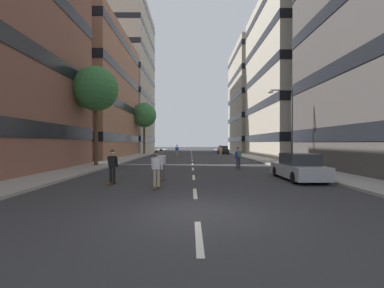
{
  "coord_description": "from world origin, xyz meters",
  "views": [
    {
      "loc": [
        -0.19,
        -7.83,
        2.14
      ],
      "look_at": [
        0.0,
        27.19,
        1.94
      ],
      "focal_mm": 24.14,
      "sensor_mm": 36.0,
      "label": 1
    }
  ],
  "objects_px": {
    "street_tree_mid": "(144,115)",
    "skater_2": "(221,150)",
    "skater_0": "(238,156)",
    "parked_car_near": "(223,150)",
    "street_tree_near": "(96,89)",
    "skater_4": "(177,150)",
    "parked_car_mid": "(298,168)",
    "skater_5": "(157,167)",
    "streetlamp_right": "(288,119)",
    "skater_1": "(113,165)",
    "skater_3": "(161,163)"
  },
  "relations": [
    {
      "from": "skater_1",
      "to": "skater_4",
      "type": "relative_size",
      "value": 1.0
    },
    {
      "from": "skater_1",
      "to": "skater_3",
      "type": "bearing_deg",
      "value": 26.73
    },
    {
      "from": "streetlamp_right",
      "to": "skater_2",
      "type": "xyz_separation_m",
      "value": [
        -3.73,
        16.26,
        -3.12
      ]
    },
    {
      "from": "parked_car_mid",
      "to": "skater_1",
      "type": "bearing_deg",
      "value": -172.09
    },
    {
      "from": "parked_car_mid",
      "to": "skater_5",
      "type": "height_order",
      "value": "skater_5"
    },
    {
      "from": "street_tree_mid",
      "to": "skater_3",
      "type": "height_order",
      "value": "street_tree_mid"
    },
    {
      "from": "street_tree_near",
      "to": "parked_car_mid",
      "type": "bearing_deg",
      "value": -29.51
    },
    {
      "from": "skater_3",
      "to": "skater_2",
      "type": "bearing_deg",
      "value": 75.45
    },
    {
      "from": "street_tree_near",
      "to": "skater_0",
      "type": "xyz_separation_m",
      "value": [
        12.28,
        -2.16,
        -5.86
      ]
    },
    {
      "from": "parked_car_near",
      "to": "street_tree_near",
      "type": "xyz_separation_m",
      "value": [
        -14.59,
        -26.41,
        6.17
      ]
    },
    {
      "from": "skater_4",
      "to": "parked_car_mid",
      "type": "bearing_deg",
      "value": -72.09
    },
    {
      "from": "street_tree_near",
      "to": "skater_5",
      "type": "height_order",
      "value": "street_tree_near"
    },
    {
      "from": "skater_2",
      "to": "parked_car_near",
      "type": "bearing_deg",
      "value": 81.31
    },
    {
      "from": "street_tree_near",
      "to": "skater_0",
      "type": "bearing_deg",
      "value": -9.99
    },
    {
      "from": "skater_4",
      "to": "skater_0",
      "type": "bearing_deg",
      "value": -73.01
    },
    {
      "from": "parked_car_near",
      "to": "parked_car_mid",
      "type": "distance_m",
      "value": 34.66
    },
    {
      "from": "parked_car_mid",
      "to": "streetlamp_right",
      "type": "relative_size",
      "value": 0.68
    },
    {
      "from": "parked_car_mid",
      "to": "skater_3",
      "type": "distance_m",
      "value": 7.84
    },
    {
      "from": "streetlamp_right",
      "to": "street_tree_near",
      "type": "bearing_deg",
      "value": 175.32
    },
    {
      "from": "parked_car_mid",
      "to": "street_tree_mid",
      "type": "xyz_separation_m",
      "value": [
        -14.59,
        32.11,
        6.4
      ]
    },
    {
      "from": "parked_car_near",
      "to": "skater_2",
      "type": "relative_size",
      "value": 2.47
    },
    {
      "from": "street_tree_mid",
      "to": "streetlamp_right",
      "type": "bearing_deg",
      "value": -56.69
    },
    {
      "from": "skater_0",
      "to": "skater_1",
      "type": "height_order",
      "value": "same"
    },
    {
      "from": "skater_1",
      "to": "streetlamp_right",
      "type": "bearing_deg",
      "value": 34.36
    },
    {
      "from": "skater_2",
      "to": "skater_5",
      "type": "xyz_separation_m",
      "value": [
        -5.99,
        -25.85,
        -0.03
      ]
    },
    {
      "from": "skater_5",
      "to": "parked_car_mid",
      "type": "bearing_deg",
      "value": 19.14
    },
    {
      "from": "skater_4",
      "to": "street_tree_mid",
      "type": "bearing_deg",
      "value": 134.52
    },
    {
      "from": "skater_3",
      "to": "street_tree_near",
      "type": "bearing_deg",
      "value": 128.55
    },
    {
      "from": "parked_car_near",
      "to": "street_tree_near",
      "type": "relative_size",
      "value": 0.5
    },
    {
      "from": "parked_car_near",
      "to": "skater_4",
      "type": "distance_m",
      "value": 12.21
    },
    {
      "from": "parked_car_near",
      "to": "street_tree_near",
      "type": "distance_m",
      "value": 30.79
    },
    {
      "from": "street_tree_near",
      "to": "streetlamp_right",
      "type": "distance_m",
      "value": 16.84
    },
    {
      "from": "skater_3",
      "to": "skater_5",
      "type": "xyz_separation_m",
      "value": [
        0.08,
        -2.46,
        0.0
      ]
    },
    {
      "from": "street_tree_near",
      "to": "skater_5",
      "type": "relative_size",
      "value": 4.91
    },
    {
      "from": "parked_car_mid",
      "to": "street_tree_near",
      "type": "relative_size",
      "value": 0.5
    },
    {
      "from": "street_tree_near",
      "to": "skater_2",
      "type": "bearing_deg",
      "value": 49.28
    },
    {
      "from": "skater_5",
      "to": "street_tree_mid",
      "type": "bearing_deg",
      "value": 101.12
    },
    {
      "from": "street_tree_near",
      "to": "skater_4",
      "type": "height_order",
      "value": "street_tree_near"
    },
    {
      "from": "streetlamp_right",
      "to": "skater_4",
      "type": "distance_m",
      "value": 21.68
    },
    {
      "from": "street_tree_near",
      "to": "streetlamp_right",
      "type": "xyz_separation_m",
      "value": [
        16.57,
        -1.36,
        -2.74
      ]
    },
    {
      "from": "parked_car_near",
      "to": "skater_1",
      "type": "bearing_deg",
      "value": -105.77
    },
    {
      "from": "street_tree_mid",
      "to": "skater_0",
      "type": "xyz_separation_m",
      "value": [
        12.28,
        -26.01,
        -6.09
      ]
    },
    {
      "from": "skater_1",
      "to": "skater_0",
      "type": "bearing_deg",
      "value": 43.64
    },
    {
      "from": "street_tree_mid",
      "to": "skater_2",
      "type": "bearing_deg",
      "value": -34.87
    },
    {
      "from": "streetlamp_right",
      "to": "skater_0",
      "type": "relative_size",
      "value": 3.65
    },
    {
      "from": "street_tree_mid",
      "to": "skater_5",
      "type": "distance_m",
      "value": 35.99
    },
    {
      "from": "parked_car_near",
      "to": "streetlamp_right",
      "type": "xyz_separation_m",
      "value": [
        1.98,
        -27.76,
        3.44
      ]
    },
    {
      "from": "streetlamp_right",
      "to": "skater_4",
      "type": "relative_size",
      "value": 3.65
    },
    {
      "from": "streetlamp_right",
      "to": "street_tree_mid",
      "type": "bearing_deg",
      "value": 123.31
    },
    {
      "from": "parked_car_near",
      "to": "skater_0",
      "type": "height_order",
      "value": "skater_0"
    }
  ]
}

